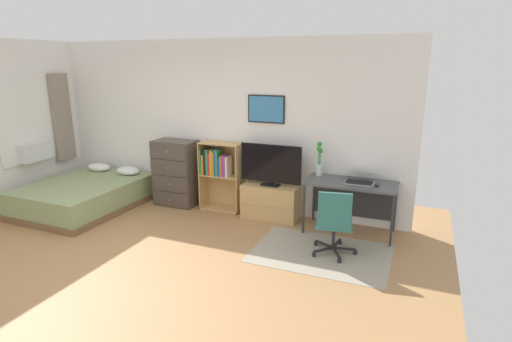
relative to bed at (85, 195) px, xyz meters
name	(u,v)px	position (x,y,z in m)	size (l,w,h in m)	color
ground_plane	(126,268)	(1.98, -1.41, -0.23)	(7.20, 7.20, 0.00)	#A87A4C
wall_back_with_posters	(219,125)	(1.99, 1.02, 1.13)	(6.12, 0.09, 2.70)	white
area_rug	(321,253)	(4.00, -0.15, -0.22)	(1.70, 1.20, 0.01)	#9E937F
bed	(85,195)	(0.00, 0.00, 0.00)	(1.51, 1.94, 0.57)	brown
dresser	(176,173)	(1.29, 0.75, 0.32)	(0.71, 0.46, 1.10)	#4C4238
bookshelf	(219,169)	(2.06, 0.81, 0.45)	(0.68, 0.30, 1.11)	tan
tv_stand	(271,201)	(2.98, 0.76, 0.04)	(0.87, 0.41, 0.53)	tan
television	(271,165)	(2.98, 0.74, 0.62)	(0.96, 0.16, 0.63)	black
desk	(352,190)	(4.20, 0.74, 0.38)	(1.24, 0.61, 0.74)	#4C4C4F
office_chair	(334,221)	(4.15, -0.16, 0.23)	(0.58, 0.57, 0.86)	#232326
laptop	(360,177)	(4.31, 0.74, 0.58)	(0.39, 0.42, 0.17)	#B7B7BC
computer_mouse	(377,185)	(4.55, 0.60, 0.53)	(0.06, 0.10, 0.03)	#262628
bamboo_vase	(319,160)	(3.70, 0.84, 0.74)	(0.09, 0.10, 0.50)	silver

